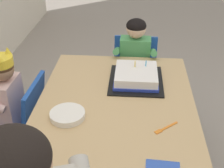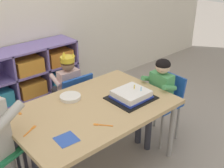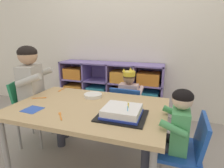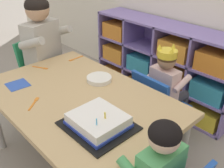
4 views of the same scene
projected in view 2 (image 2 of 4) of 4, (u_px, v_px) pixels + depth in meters
ground at (95, 165)px, 2.49m from camera, size 16.00×16.00×0.00m
storage_cubby_shelf at (14, 91)px, 2.97m from camera, size 1.49×0.32×0.79m
activity_table at (93, 112)px, 2.25m from camera, size 1.27×0.83×0.59m
classroom_chair_blue at (73, 97)px, 2.82m from camera, size 0.37×0.34×0.62m
child_with_crown at (67, 81)px, 2.84m from camera, size 0.30×0.31×0.82m
classroom_chair_guest_side at (163, 100)px, 2.70m from camera, size 0.32×0.35×0.65m
guest_at_table_side at (157, 91)px, 2.59m from camera, size 0.31×0.30×0.83m
birthday_cake_on_tray at (131, 95)px, 2.33m from camera, size 0.35×0.31×0.11m
paper_plate_stack at (70, 97)px, 2.33m from camera, size 0.17×0.17×0.03m
paper_napkin_square at (67, 139)px, 1.85m from camera, size 0.14×0.14×0.00m
fork_at_table_front_edge at (102, 125)px, 2.00m from camera, size 0.10×0.12×0.00m
fork_near_child_seat at (31, 130)px, 1.94m from camera, size 0.12×0.07×0.00m
fork_near_cake_tray at (17, 111)px, 2.16m from camera, size 0.02×0.14×0.00m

